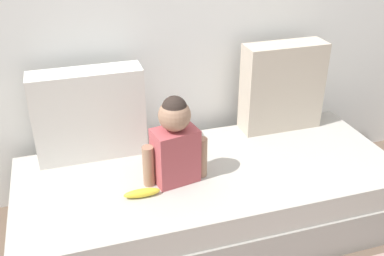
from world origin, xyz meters
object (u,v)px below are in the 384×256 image
couch (209,198)px  toddler (175,141)px  banana (142,193)px  throw_pillow_right (282,87)px  throw_pillow_left (89,115)px

couch → toddler: size_ratio=4.49×
banana → toddler: bearing=25.3°
banana → throw_pillow_right: bearing=25.8°
throw_pillow_left → toddler: 0.51m
toddler → banana: toddler is taller
throw_pillow_right → banana: throw_pillow_right is taller
throw_pillow_left → banana: 0.53m
throw_pillow_left → banana: (0.17, -0.45, -0.22)m
throw_pillow_left → throw_pillow_right: (1.09, 0.00, 0.02)m
throw_pillow_right → banana: 1.05m
toddler → throw_pillow_right: bearing=25.9°
couch → toddler: (-0.19, -0.04, 0.40)m
couch → throw_pillow_right: bearing=30.3°
banana → couch: bearing=18.7°
toddler → couch: bearing=11.8°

